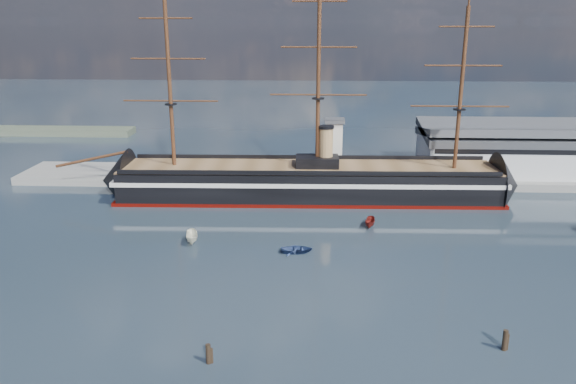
{
  "coord_description": "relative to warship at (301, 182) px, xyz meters",
  "views": [
    {
      "loc": [
        -2.26,
        -68.45,
        40.49
      ],
      "look_at": [
        -7.07,
        35.0,
        9.0
      ],
      "focal_mm": 35.0,
      "sensor_mm": 36.0,
      "label": 1
    }
  ],
  "objects": [
    {
      "name": "ground",
      "position": [
        5.11,
        -20.0,
        -4.04
      ],
      "size": [
        600.0,
        600.0,
        0.0
      ],
      "primitive_type": "plane",
      "color": "#1D2832",
      "rests_on": "ground"
    },
    {
      "name": "piling_near_left",
      "position": [
        -9.76,
        -68.73,
        -4.04
      ],
      "size": [
        0.64,
        0.64,
        3.32
      ],
      "primitive_type": "cylinder",
      "color": "black",
      "rests_on": "ground"
    },
    {
      "name": "motorboat_a",
      "position": [
        -20.06,
        -29.73,
        -4.04
      ],
      "size": [
        7.01,
        3.71,
        2.66
      ],
      "primitive_type": "imported",
      "rotation": [
        0.0,
        0.0,
        0.2
      ],
      "color": "white",
      "rests_on": "ground"
    },
    {
      "name": "motorboat_c",
      "position": [
        14.68,
        -19.53,
        -4.04
      ],
      "size": [
        6.07,
        3.27,
        2.3
      ],
      "primitive_type": "imported",
      "rotation": [
        0.0,
        0.0,
        -0.21
      ],
      "color": "maroon",
      "rests_on": "ground"
    },
    {
      "name": "motorboat_b",
      "position": [
        0.06,
        -33.41,
        -4.04
      ],
      "size": [
        1.86,
        3.79,
        1.7
      ],
      "primitive_type": "imported",
      "rotation": [
        0.0,
        0.0,
        1.68
      ],
      "color": "navy",
      "rests_on": "ground"
    },
    {
      "name": "warehouse",
      "position": [
        63.11,
        20.0,
        3.95
      ],
      "size": [
        63.0,
        21.0,
        11.6
      ],
      "color": "#B7BABC",
      "rests_on": "ground"
    },
    {
      "name": "quay_tower",
      "position": [
        8.11,
        13.0,
        5.72
      ],
      "size": [
        5.0,
        5.0,
        15.0
      ],
      "color": "silver",
      "rests_on": "ground"
    },
    {
      "name": "quay",
      "position": [
        15.11,
        16.0,
        -4.04
      ],
      "size": [
        180.0,
        18.0,
        2.0
      ],
      "primitive_type": "cube",
      "color": "slate",
      "rests_on": "ground"
    },
    {
      "name": "warship",
      "position": [
        0.0,
        0.0,
        0.0
      ],
      "size": [
        113.06,
        18.27,
        53.94
      ],
      "rotation": [
        0.0,
        0.0,
        0.02
      ],
      "color": "black",
      "rests_on": "ground"
    },
    {
      "name": "piling_near_right",
      "position": [
        27.68,
        -64.08,
        -4.04
      ],
      "size": [
        0.64,
        0.64,
        3.57
      ],
      "primitive_type": "cylinder",
      "color": "black",
      "rests_on": "ground"
    }
  ]
}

